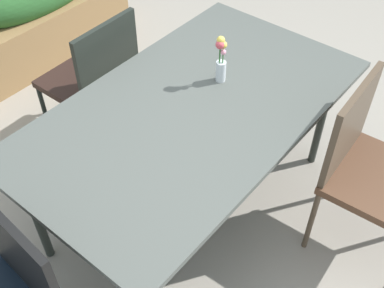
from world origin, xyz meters
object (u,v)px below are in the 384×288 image
flower_vase (221,60)px  chair_far_side (95,76)px  dining_table (192,114)px  chair_near_right (371,165)px

flower_vase → chair_far_side: bearing=104.0°
dining_table → flower_vase: (0.25, 0.02, 0.17)m
chair_near_right → flower_vase: (-0.14, 0.79, 0.32)m
chair_near_right → flower_vase: flower_vase is taller
chair_far_side → chair_near_right: bearing=-79.4°
dining_table → flower_vase: size_ratio=6.96×
chair_far_side → flower_vase: (0.19, -0.75, 0.34)m
dining_table → chair_far_side: bearing=85.7°
chair_near_right → chair_far_side: 1.58m
dining_table → chair_far_side: chair_far_side is taller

